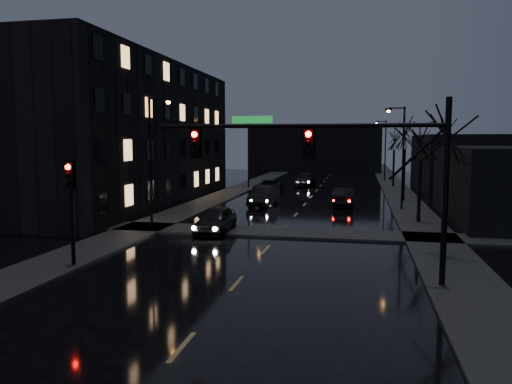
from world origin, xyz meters
The scene contains 22 objects.
ground centered at (0.00, 0.00, 0.00)m, with size 160.00×160.00×0.00m, color black.
sidewalk_left centered at (-8.50, 35.00, 0.06)m, with size 3.00×140.00×0.12m, color #2D2D2B.
sidewalk_right centered at (8.50, 35.00, 0.06)m, with size 3.00×140.00×0.12m, color #2D2D2B.
sidewalk_cross centered at (0.00, 18.50, 0.06)m, with size 40.00×3.00×0.12m, color #2D2D2B.
apartment_block centered at (-16.50, 30.00, 6.00)m, with size 12.00×30.00×12.00m, color black.
commercial_right_far centered at (17.00, 48.00, 3.00)m, with size 12.00×18.00×6.00m, color black.
far_block centered at (-3.00, 78.00, 4.00)m, with size 22.00×10.00×8.00m, color black.
signal_mast centered at (3.85, 9.00, 4.87)m, with size 11.11×0.41×7.00m.
signal_pole_left centered at (-7.50, 8.99, 3.01)m, with size 0.35×0.41×4.53m.
tree_near centered at (8.40, 14.00, 6.22)m, with size 3.52×3.52×8.08m.
tree_mid_a centered at (8.40, 24.00, 5.83)m, with size 3.30×3.30×7.58m.
tree_mid_b centered at (8.40, 36.00, 6.61)m, with size 3.74×3.74×8.59m.
tree_far centered at (8.40, 50.00, 6.06)m, with size 3.43×3.43×7.88m.
streetlight_l_near centered at (-7.58, 18.00, 4.77)m, with size 1.53×0.28×8.00m.
streetlight_l_far centered at (-7.58, 45.00, 4.77)m, with size 1.53×0.28×8.00m.
streetlight_r_mid centered at (7.58, 30.00, 4.77)m, with size 1.53×0.28×8.00m.
streetlight_r_far centered at (7.58, 58.00, 4.77)m, with size 1.53×0.28×8.00m.
oncoming_car_a centered at (-3.72, 17.85, 0.78)m, with size 1.85×4.60×1.57m, color black.
oncoming_car_b centered at (-3.26, 30.59, 0.78)m, with size 1.66×4.76×1.57m, color black.
oncoming_car_c centered at (-4.66, 40.05, 0.70)m, with size 2.31×5.00×1.39m, color black.
oncoming_car_d centered at (-1.80, 49.03, 0.75)m, with size 2.11×5.19×1.51m, color black.
lead_car centered at (3.19, 31.39, 0.76)m, with size 1.61×4.60×1.52m, color black.
Camera 1 is at (4.52, -10.05, 5.47)m, focal length 35.00 mm.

